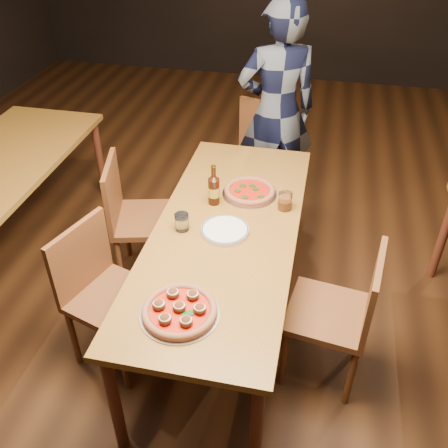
% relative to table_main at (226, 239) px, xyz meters
% --- Properties ---
extents(ground, '(9.00, 9.00, 0.00)m').
position_rel_table_main_xyz_m(ground, '(0.00, 0.00, -0.68)').
color(ground, black).
extents(room_shell, '(9.00, 9.00, 9.00)m').
position_rel_table_main_xyz_m(room_shell, '(0.00, 0.00, 1.18)').
color(room_shell, black).
rests_on(room_shell, ground).
extents(table_main, '(0.80, 2.00, 0.75)m').
position_rel_table_main_xyz_m(table_main, '(0.00, 0.00, 0.00)').
color(table_main, brown).
rests_on(table_main, ground).
extents(chair_main_nw, '(0.54, 0.54, 0.92)m').
position_rel_table_main_xyz_m(chair_main_nw, '(-0.56, -0.38, -0.22)').
color(chair_main_nw, brown).
rests_on(chair_main_nw, ground).
extents(chair_main_sw, '(0.53, 0.53, 0.94)m').
position_rel_table_main_xyz_m(chair_main_sw, '(-0.62, 0.36, -0.21)').
color(chair_main_sw, brown).
rests_on(chair_main_sw, ground).
extents(chair_main_e, '(0.49, 0.49, 0.92)m').
position_rel_table_main_xyz_m(chair_main_e, '(0.62, -0.24, -0.22)').
color(chair_main_e, brown).
rests_on(chair_main_e, ground).
extents(chair_end, '(0.55, 0.55, 0.95)m').
position_rel_table_main_xyz_m(chair_end, '(-0.05, 1.27, -0.20)').
color(chair_end, brown).
rests_on(chair_end, ground).
extents(pizza_meatball, '(0.37, 0.37, 0.07)m').
position_rel_table_main_xyz_m(pizza_meatball, '(-0.07, -0.68, 0.10)').
color(pizza_meatball, '#B7B7BF').
rests_on(pizza_meatball, table_main).
extents(pizza_margherita, '(0.34, 0.34, 0.04)m').
position_rel_table_main_xyz_m(pizza_margherita, '(0.07, 0.38, 0.09)').
color(pizza_margherita, '#B7B7BF').
rests_on(pizza_margherita, table_main).
extents(plate_stack, '(0.26, 0.26, 0.03)m').
position_rel_table_main_xyz_m(plate_stack, '(0.00, -0.03, 0.08)').
color(plate_stack, white).
rests_on(plate_stack, table_main).
extents(beer_bottle, '(0.07, 0.07, 0.25)m').
position_rel_table_main_xyz_m(beer_bottle, '(-0.12, 0.24, 0.16)').
color(beer_bottle, black).
rests_on(beer_bottle, table_main).
extents(water_glass, '(0.08, 0.08, 0.10)m').
position_rel_table_main_xyz_m(water_glass, '(-0.24, -0.05, 0.12)').
color(water_glass, white).
rests_on(water_glass, table_main).
extents(amber_glass, '(0.08, 0.08, 0.11)m').
position_rel_table_main_xyz_m(amber_glass, '(0.30, 0.27, 0.12)').
color(amber_glass, '#964811').
rests_on(amber_glass, table_main).
extents(diner, '(0.73, 0.60, 1.71)m').
position_rel_table_main_xyz_m(diner, '(0.10, 1.41, 0.18)').
color(diner, black).
rests_on(diner, ground).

